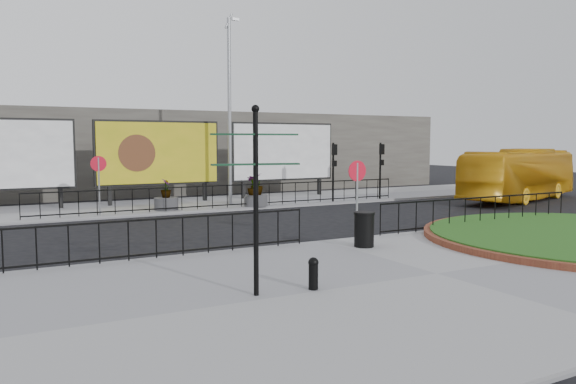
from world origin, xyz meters
TOP-DOWN VIEW (x-y plane):
  - ground at (0.00, 0.00)m, footprint 90.00×90.00m
  - pavement_near at (0.00, -5.00)m, footprint 30.00×10.00m
  - pavement_far at (0.00, 12.00)m, footprint 44.00×6.00m
  - railing_near_left at (-6.00, -0.30)m, footprint 10.00×0.10m
  - railing_near_right at (6.50, -0.30)m, footprint 9.00×0.10m
  - railing_far at (1.00, 9.30)m, footprint 18.00×0.10m
  - speed_sign_far at (-5.00, 9.40)m, footprint 0.64×0.07m
  - speed_sign_near at (1.00, -0.40)m, footprint 0.64×0.07m
  - billboard_left at (-8.50, 12.97)m, footprint 6.20×0.31m
  - billboard_mid at (-1.50, 12.97)m, footprint 6.20×0.31m
  - billboard_right at (5.50, 12.97)m, footprint 6.20×0.31m
  - lamp_post at (1.51, 11.00)m, footprint 0.74×0.18m
  - signal_pole_a at (6.50, 9.34)m, footprint 0.22×0.26m
  - signal_pole_b at (9.50, 9.34)m, footprint 0.22×0.26m
  - building_backdrop at (0.00, 22.00)m, footprint 40.00×10.00m
  - fingerpost_sign at (-4.48, -4.68)m, footprint 1.76×0.57m
  - bollard at (-3.25, -4.84)m, footprint 0.22×0.22m
  - litter_bin at (0.50, -1.48)m, footprint 0.61×0.61m
  - bus at (16.17, 5.91)m, footprint 10.23×5.21m
  - planter_a at (-2.04, 9.94)m, footprint 1.07×1.07m
  - planter_b at (2.00, 9.40)m, footprint 0.86×0.86m
  - planter_c at (2.20, 9.40)m, footprint 1.02×1.02m

SIDE VIEW (x-z plane):
  - ground at x=0.00m, z-range 0.00..0.00m
  - pavement_near at x=0.00m, z-range 0.00..0.12m
  - pavement_far at x=0.00m, z-range 0.00..0.12m
  - bollard at x=-3.25m, z-range 0.15..0.83m
  - planter_a at x=-2.04m, z-range -0.14..1.25m
  - litter_bin at x=0.50m, z-range 0.12..1.14m
  - railing_near_left at x=-6.00m, z-range 0.12..1.22m
  - railing_near_right at x=6.50m, z-range 0.12..1.22m
  - railing_far at x=1.00m, z-range 0.12..1.22m
  - planter_c at x=2.20m, z-range -0.10..1.46m
  - planter_b at x=2.00m, z-range -0.02..1.43m
  - bus at x=16.17m, z-range 0.00..2.78m
  - speed_sign_far at x=-5.00m, z-range 0.68..3.15m
  - speed_sign_near at x=1.00m, z-range 0.68..3.15m
  - signal_pole_a at x=6.50m, z-range 0.60..3.60m
  - signal_pole_b at x=9.50m, z-range 0.60..3.60m
  - fingerpost_sign at x=-4.48m, z-range 0.51..4.27m
  - building_backdrop at x=0.00m, z-range 0.00..5.00m
  - billboard_left at x=-8.50m, z-range 0.55..4.65m
  - billboard_mid at x=-1.50m, z-range 0.55..4.65m
  - billboard_right at x=5.50m, z-range 0.55..4.65m
  - lamp_post at x=1.51m, z-range 0.21..9.44m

